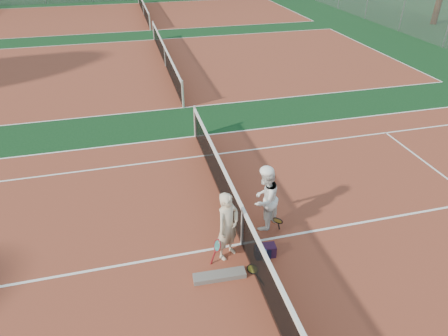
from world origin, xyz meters
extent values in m
plane|color=black|center=(0.00, 0.00, 0.00)|extent=(130.00, 130.00, 0.00)
cube|color=brown|center=(0.00, 0.00, 0.00)|extent=(23.77, 10.97, 0.01)
cube|color=brown|center=(0.00, 13.50, 0.00)|extent=(23.77, 10.97, 0.01)
cube|color=brown|center=(0.00, 27.00, 0.00)|extent=(23.77, 10.97, 0.01)
imported|color=beige|center=(-0.40, -0.24, 0.80)|extent=(0.70, 0.65, 1.61)
imported|color=white|center=(0.68, 0.48, 0.79)|extent=(0.98, 0.96, 1.59)
cube|color=black|center=(0.32, -0.48, 0.13)|extent=(0.34, 0.24, 0.26)
cube|color=black|center=(0.43, -0.48, 0.14)|extent=(0.36, 0.27, 0.28)
cube|color=#615D58|center=(-0.73, -0.85, 0.06)|extent=(1.09, 0.30, 0.11)
cylinder|color=#AAC5D8|center=(0.31, -0.63, 0.15)|extent=(0.09, 0.09, 0.30)
camera|label=1|loc=(-2.06, -6.44, 6.18)|focal=32.00mm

